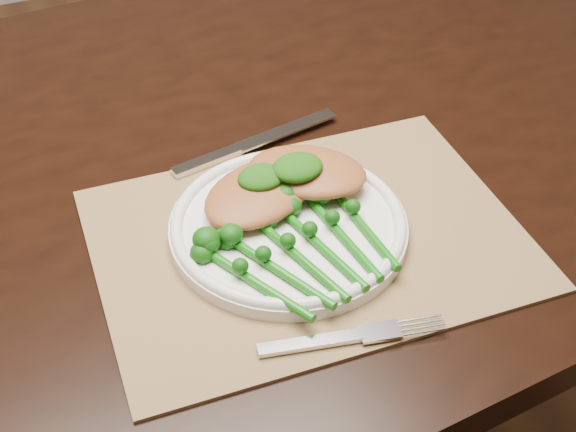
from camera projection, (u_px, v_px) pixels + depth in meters
name	position (u px, v px, depth m)	size (l,w,h in m)	color
dining_table	(209.00, 356.00, 1.19)	(1.68, 1.04, 0.75)	black
placemat	(308.00, 239.00, 0.83)	(0.44, 0.32, 0.00)	olive
dinner_plate	(288.00, 225.00, 0.83)	(0.25, 0.25, 0.02)	white
knife	(241.00, 148.00, 0.94)	(0.22, 0.06, 0.01)	silver
fork	(365.00, 334.00, 0.73)	(0.18, 0.05, 0.01)	silver
chicken_fillet_left	(259.00, 193.00, 0.84)	(0.13, 0.09, 0.03)	#A75F30
chicken_fillet_right	(307.00, 172.00, 0.86)	(0.13, 0.09, 0.03)	#A75F30
pesto_dollop_left	(261.00, 177.00, 0.84)	(0.05, 0.04, 0.02)	#113F09
pesto_dollop_right	(297.00, 167.00, 0.84)	(0.06, 0.05, 0.02)	#113F09
broccolini_bundle	(312.00, 253.00, 0.79)	(0.20, 0.21, 0.04)	#0E5F0C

